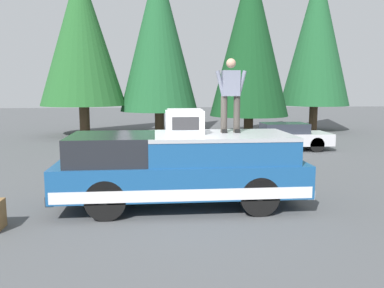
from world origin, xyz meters
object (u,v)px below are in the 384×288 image
object	(u,v)px
pickup_truck	(181,168)
person_on_truck_bed	(231,93)
compressor_unit	(185,122)
parked_car_silver	(282,136)

from	to	relation	value
pickup_truck	person_on_truck_bed	distance (m)	2.05
pickup_truck	compressor_unit	xyz separation A→B (m)	(0.05, -0.08, 1.05)
pickup_truck	person_on_truck_bed	size ratio (longest dim) A/B	3.28
pickup_truck	compressor_unit	size ratio (longest dim) A/B	6.60
compressor_unit	parked_car_silver	size ratio (longest dim) A/B	0.20
compressor_unit	parked_car_silver	world-z (taller)	compressor_unit
compressor_unit	person_on_truck_bed	bearing A→B (deg)	-80.42
compressor_unit	person_on_truck_bed	world-z (taller)	person_on_truck_bed
pickup_truck	compressor_unit	distance (m)	1.06
compressor_unit	person_on_truck_bed	size ratio (longest dim) A/B	0.50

